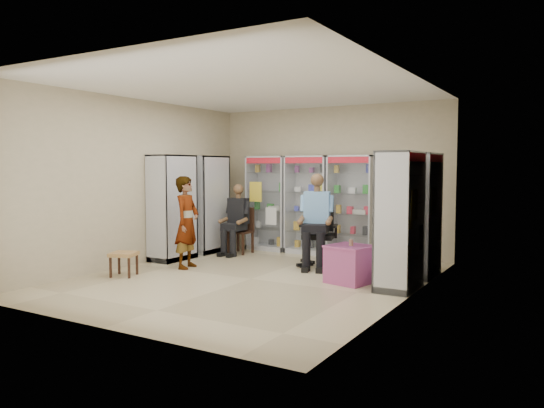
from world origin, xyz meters
The scene contains 18 objects.
floor centered at (0.00, 0.00, 0.00)m, with size 6.00×6.00×0.00m, color tan.
room_shell centered at (0.00, 0.00, 1.97)m, with size 5.02×6.02×3.01m.
cabinet_back_left centered at (-1.30, 2.73, 1.00)m, with size 0.90×0.50×2.00m, color #B8B9C0.
cabinet_back_mid centered at (-0.35, 2.73, 1.00)m, with size 0.90×0.50×2.00m, color silver.
cabinet_back_right centered at (0.60, 2.73, 1.00)m, with size 0.90×0.50×2.00m, color #ABAEB2.
cabinet_right_far centered at (2.23, 1.60, 1.00)m, with size 0.50×0.90×2.00m, color #B0B3B7.
cabinet_right_near centered at (2.23, 0.50, 1.00)m, with size 0.50×0.90×2.00m, color silver.
cabinet_left_far centered at (-2.23, 1.80, 1.00)m, with size 0.50×0.90×2.00m, color #A8AAAF.
cabinet_left_near centered at (-2.23, 0.70, 1.00)m, with size 0.50×0.90×2.00m, color #B0B3B8.
wooden_chair centered at (-1.55, 2.00, 0.47)m, with size 0.42×0.42×0.94m, color black.
seated_customer centered at (-1.55, 1.95, 0.67)m, with size 0.44×0.60×1.34m, color black, non-canonical shape.
office_chair centered at (0.45, 1.51, 0.61)m, with size 0.67×0.67×1.22m, color black.
seated_shopkeeper centered at (0.45, 1.46, 0.78)m, with size 0.51×0.71×1.55m, color #7398E5, non-canonical shape.
pink_trunk centered at (1.46, 0.53, 0.29)m, with size 0.60×0.58×0.58m, color #A1406E.
tea_glass centered at (1.49, 0.49, 0.63)m, with size 0.07×0.07×0.11m, color #5D1F07.
woven_stool_a centered at (1.69, 0.94, 0.19)m, with size 0.38×0.38×0.38m, color #A58C45.
woven_stool_b centered at (-1.90, -0.87, 0.20)m, with size 0.39×0.39×0.39m, color #A76D46.
standing_man centered at (-1.47, 0.20, 0.81)m, with size 0.59×0.39×1.61m, color #9B9A9D.
Camera 1 is at (4.51, -6.97, 1.77)m, focal length 35.00 mm.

